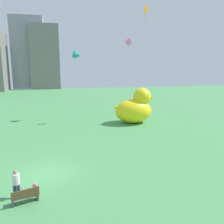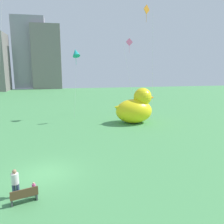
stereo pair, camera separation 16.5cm
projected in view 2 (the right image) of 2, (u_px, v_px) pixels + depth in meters
ground_plane at (45, 174)px, 16.30m from camera, size 140.00×140.00×0.00m
park_bench at (24, 195)px, 12.70m from camera, size 1.55×0.87×0.90m
person_adult at (15, 182)px, 13.18m from camera, size 0.43×0.43×1.74m
person_child at (34, 188)px, 13.38m from camera, size 0.22×0.22×0.89m
giant_inflatable_duck at (135, 108)px, 31.10m from camera, size 5.81×3.73×4.82m
kite_teal at (76, 53)px, 32.93m from camera, size 1.49×1.74×10.39m
kite_orange at (147, 16)px, 31.58m from camera, size 2.09×1.90×16.09m
kite_pink at (129, 45)px, 37.74m from camera, size 2.24×1.51×12.34m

